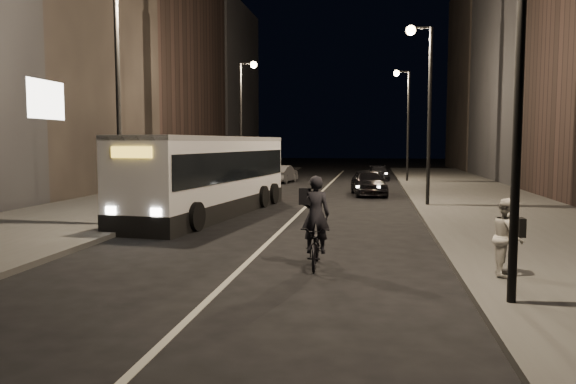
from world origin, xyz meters
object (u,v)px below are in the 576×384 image
at_px(streetlight_right_mid, 424,91).
at_px(car_mid, 282,174).
at_px(pedestrian_woman, 508,237).
at_px(streetlight_left_far, 244,106).
at_px(cyclist_on_bicycle, 316,237).
at_px(car_near, 369,182).
at_px(streetlight_right_far, 405,110).
at_px(streetlight_right_near, 506,7).
at_px(streetlight_left_near, 125,74).
at_px(city_bus, 211,172).
at_px(car_far, 379,173).

xyz_separation_m(streetlight_right_mid, car_mid, (-8.93, 14.91, -4.71)).
relative_size(pedestrian_woman, car_mid, 0.42).
bearing_deg(streetlight_left_far, streetlight_right_mid, -43.16).
bearing_deg(cyclist_on_bicycle, car_near, 83.82).
xyz_separation_m(streetlight_right_mid, car_near, (-2.48, 5.74, -4.61)).
bearing_deg(streetlight_right_far, car_mid, -173.04).
relative_size(streetlight_left_far, car_mid, 2.05).
distance_m(streetlight_right_near, cyclist_on_bicycle, 6.56).
relative_size(cyclist_on_bicycle, car_near, 0.51).
bearing_deg(streetlight_right_mid, streetlight_left_near, -143.12).
relative_size(streetlight_right_far, streetlight_left_far, 1.00).
bearing_deg(city_bus, car_mid, 97.23).
distance_m(streetlight_right_near, streetlight_left_near, 13.33).
distance_m(pedestrian_woman, car_mid, 30.35).
relative_size(streetlight_left_near, car_near, 1.85).
relative_size(streetlight_left_far, city_bus, 0.66).
height_order(streetlight_right_far, streetlight_left_near, same).
bearing_deg(streetlight_left_near, streetlight_left_far, 90.00).
xyz_separation_m(streetlight_left_near, streetlight_left_far, (0.00, 18.00, 0.00)).
height_order(streetlight_left_far, cyclist_on_bicycle, streetlight_left_far).
bearing_deg(streetlight_right_mid, streetlight_right_far, 90.00).
bearing_deg(streetlight_right_near, car_mid, 106.12).
height_order(cyclist_on_bicycle, car_far, cyclist_on_bicycle).
xyz_separation_m(streetlight_right_mid, streetlight_right_far, (0.00, 16.00, 0.00)).
height_order(streetlight_left_near, city_bus, streetlight_left_near).
bearing_deg(car_near, streetlight_right_mid, -74.40).
bearing_deg(car_far, pedestrian_woman, -89.05).
xyz_separation_m(streetlight_right_near, city_bus, (-8.93, 12.22, -3.59)).
distance_m(streetlight_right_mid, car_far, 19.42).
distance_m(streetlight_left_near, car_far, 28.56).
height_order(streetlight_right_near, streetlight_right_far, same).
relative_size(streetlight_left_near, car_mid, 2.05).
relative_size(streetlight_right_near, car_far, 2.09).
relative_size(city_bus, car_near, 2.80).
bearing_deg(car_mid, streetlight_left_far, 77.84).
relative_size(streetlight_right_far, streetlight_left_near, 1.00).
bearing_deg(city_bus, streetlight_right_mid, 30.17).
relative_size(streetlight_right_near, streetlight_right_far, 1.00).
relative_size(city_bus, car_far, 3.17).
relative_size(city_bus, car_mid, 3.11).
distance_m(pedestrian_woman, car_near, 19.87).
xyz_separation_m(streetlight_right_mid, car_far, (-1.80, 18.73, -4.80)).
xyz_separation_m(cyclist_on_bicycle, car_near, (1.10, 18.75, 0.00)).
xyz_separation_m(car_near, car_mid, (-6.45, 9.17, -0.10)).
bearing_deg(streetlight_right_far, streetlight_left_far, -150.64).
bearing_deg(car_far, streetlight_left_near, -111.71).
bearing_deg(streetlight_left_far, streetlight_left_near, -90.00).
height_order(streetlight_left_far, pedestrian_woman, streetlight_left_far).
bearing_deg(car_far, car_near, -96.35).
height_order(streetlight_left_far, car_near, streetlight_left_far).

